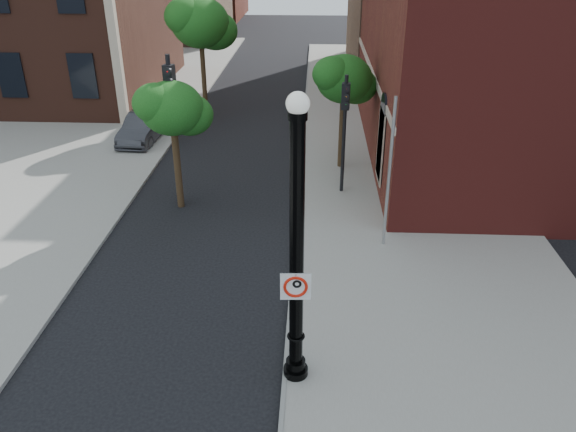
# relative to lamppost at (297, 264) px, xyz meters

# --- Properties ---
(ground) EXTENTS (120.00, 120.00, 0.00)m
(ground) POSITION_rel_lamppost_xyz_m (-2.29, 0.64, -2.95)
(ground) COLOR black
(ground) RESTS_ON ground
(sidewalk_right) EXTENTS (8.00, 60.00, 0.12)m
(sidewalk_right) POSITION_rel_lamppost_xyz_m (3.71, 10.64, -2.89)
(sidewalk_right) COLOR gray
(sidewalk_right) RESTS_ON ground
(sidewalk_left) EXTENTS (10.00, 50.00, 0.12)m
(sidewalk_left) POSITION_rel_lamppost_xyz_m (-11.29, 18.64, -2.89)
(sidewalk_left) COLOR gray
(sidewalk_left) RESTS_ON ground
(curb_edge) EXTENTS (0.10, 60.00, 0.14)m
(curb_edge) POSITION_rel_lamppost_xyz_m (-0.24, 10.64, -2.88)
(curb_edge) COLOR gray
(curb_edge) RESTS_ON ground
(lamppost) EXTENTS (0.54, 0.54, 6.38)m
(lamppost) POSITION_rel_lamppost_xyz_m (0.00, 0.00, 0.00)
(lamppost) COLOR black
(lamppost) RESTS_ON ground
(no_parking_sign) EXTENTS (0.62, 0.09, 0.62)m
(no_parking_sign) POSITION_rel_lamppost_xyz_m (-0.01, -0.16, -0.42)
(no_parking_sign) COLOR white
(no_parking_sign) RESTS_ON ground
(parked_car) EXTENTS (1.59, 4.08, 1.32)m
(parked_car) POSITION_rel_lamppost_xyz_m (-7.67, 15.39, -2.29)
(parked_car) COLOR #2C2C31
(parked_car) RESTS_ON ground
(traffic_signal_left) EXTENTS (0.39, 0.46, 5.29)m
(traffic_signal_left) POSITION_rel_lamppost_xyz_m (-4.48, 8.74, 0.62)
(traffic_signal_left) COLOR black
(traffic_signal_left) RESTS_ON ground
(traffic_signal_right) EXTENTS (0.31, 0.38, 4.44)m
(traffic_signal_right) POSITION_rel_lamppost_xyz_m (1.36, 9.85, 0.05)
(traffic_signal_right) COLOR black
(traffic_signal_right) RESTS_ON ground
(utility_pole) EXTENTS (0.10, 0.10, 4.77)m
(utility_pole) POSITION_rel_lamppost_xyz_m (2.51, 5.90, -0.56)
(utility_pole) COLOR #999999
(utility_pole) RESTS_ON ground
(street_tree_a) EXTENTS (2.49, 2.25, 4.50)m
(street_tree_a) POSITION_rel_lamppost_xyz_m (-4.40, 8.53, 0.59)
(street_tree_a) COLOR #352615
(street_tree_a) RESTS_ON ground
(street_tree_b) EXTENTS (3.37, 3.05, 6.08)m
(street_tree_b) POSITION_rel_lamppost_xyz_m (-5.33, 18.93, 1.85)
(street_tree_b) COLOR #352615
(street_tree_b) RESTS_ON ground
(street_tree_c) EXTENTS (2.58, 2.33, 4.65)m
(street_tree_c) POSITION_rel_lamppost_xyz_m (1.43, 12.42, 0.72)
(street_tree_c) COLOR #352615
(street_tree_c) RESTS_ON ground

